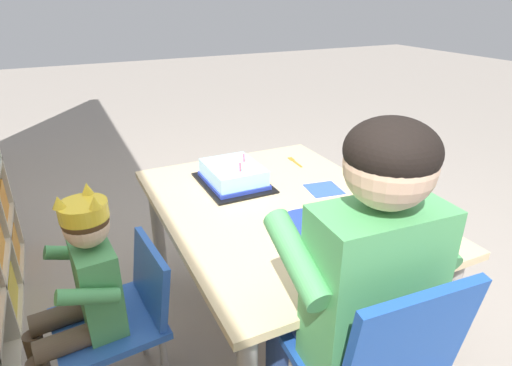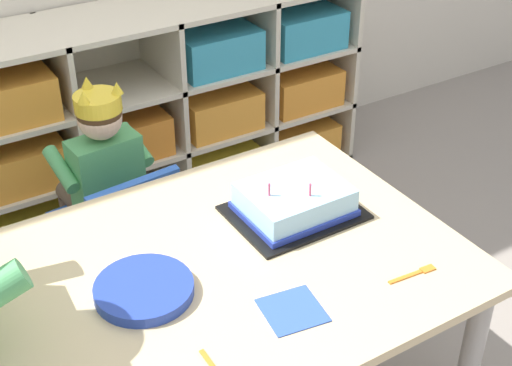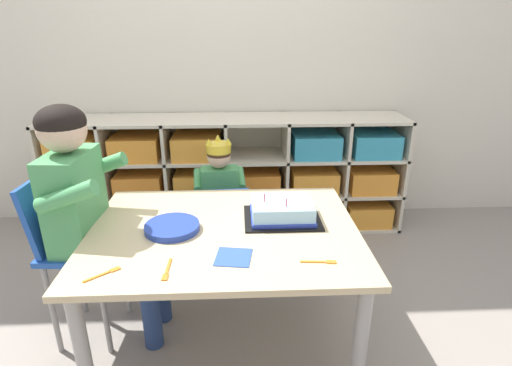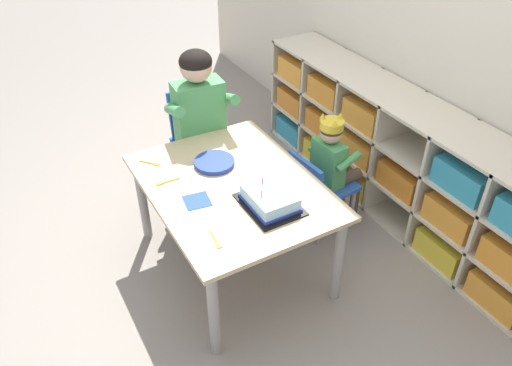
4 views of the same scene
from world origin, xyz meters
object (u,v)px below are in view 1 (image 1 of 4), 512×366
(fork_near_cake_tray, at_px, (422,236))
(classroom_chair_blue, at_px, (123,314))
(activity_table, at_px, (280,223))
(paper_plate_stack, at_px, (312,227))
(adult_helper_seated, at_px, (357,274))
(birthday_cake_on_tray, at_px, (233,176))
(fork_by_napkin, at_px, (294,161))
(child_with_crown, at_px, (82,285))
(fork_beside_plate_stack, at_px, (377,209))

(fork_near_cake_tray, bearing_deg, classroom_chair_blue, -150.71)
(activity_table, relative_size, paper_plate_stack, 4.93)
(adult_helper_seated, xyz_separation_m, fork_near_cake_tray, (0.17, -0.40, -0.09))
(birthday_cake_on_tray, height_order, fork_near_cake_tray, birthday_cake_on_tray)
(classroom_chair_blue, distance_m, adult_helper_seated, 0.81)
(fork_near_cake_tray, bearing_deg, fork_by_napkin, 143.53)
(birthday_cake_on_tray, relative_size, paper_plate_stack, 1.45)
(paper_plate_stack, height_order, fork_by_napkin, paper_plate_stack)
(adult_helper_seated, height_order, birthday_cake_on_tray, adult_helper_seated)
(child_with_crown, height_order, paper_plate_stack, child_with_crown)
(classroom_chair_blue, xyz_separation_m, paper_plate_stack, (-0.17, -0.61, 0.27))
(activity_table, height_order, fork_beside_plate_stack, fork_beside_plate_stack)
(birthday_cake_on_tray, bearing_deg, classroom_chair_blue, 118.74)
(classroom_chair_blue, height_order, paper_plate_stack, paper_plate_stack)
(activity_table, height_order, child_with_crown, child_with_crown)
(activity_table, xyz_separation_m, birthday_cake_on_tray, (0.25, 0.08, 0.11))
(fork_beside_plate_stack, bearing_deg, adult_helper_seated, 44.67)
(paper_plate_stack, bearing_deg, activity_table, 0.70)
(activity_table, bearing_deg, fork_by_napkin, -37.19)
(fork_by_napkin, relative_size, fork_near_cake_tray, 1.17)
(adult_helper_seated, bearing_deg, activity_table, -96.25)
(birthday_cake_on_tray, distance_m, fork_beside_plate_stack, 0.58)
(activity_table, height_order, birthday_cake_on_tray, birthday_cake_on_tray)
(adult_helper_seated, height_order, fork_beside_plate_stack, adult_helper_seated)
(classroom_chair_blue, distance_m, birthday_cake_on_tray, 0.67)
(classroom_chair_blue, xyz_separation_m, birthday_cake_on_tray, (0.29, -0.53, 0.29))
(paper_plate_stack, bearing_deg, child_with_crown, 76.94)
(child_with_crown, distance_m, fork_by_napkin, 1.06)
(adult_helper_seated, bearing_deg, fork_beside_plate_stack, -132.75)
(birthday_cake_on_tray, bearing_deg, child_with_crown, 115.27)
(classroom_chair_blue, height_order, fork_beside_plate_stack, fork_beside_plate_stack)
(activity_table, relative_size, birthday_cake_on_tray, 3.39)
(activity_table, distance_m, adult_helper_seated, 0.60)
(activity_table, distance_m, child_with_crown, 0.71)
(fork_by_napkin, bearing_deg, birthday_cake_on_tray, -69.20)
(birthday_cake_on_tray, bearing_deg, paper_plate_stack, -169.52)
(classroom_chair_blue, relative_size, fork_by_napkin, 4.34)
(birthday_cake_on_tray, xyz_separation_m, fork_beside_plate_stack, (-0.44, -0.38, -0.03))
(birthday_cake_on_tray, distance_m, paper_plate_stack, 0.47)
(child_with_crown, relative_size, birthday_cake_on_tray, 2.45)
(birthday_cake_on_tray, xyz_separation_m, paper_plate_stack, (-0.46, -0.09, -0.02))
(adult_helper_seated, bearing_deg, paper_plate_stack, -102.38)
(activity_table, height_order, adult_helper_seated, adult_helper_seated)
(adult_helper_seated, height_order, fork_near_cake_tray, adult_helper_seated)
(child_with_crown, xyz_separation_m, paper_plate_stack, (-0.17, -0.71, 0.11))
(paper_plate_stack, bearing_deg, adult_helper_seated, 163.88)
(paper_plate_stack, relative_size, fork_beside_plate_stack, 1.69)
(birthday_cake_on_tray, xyz_separation_m, fork_near_cake_tray, (-0.65, -0.39, -0.03))
(adult_helper_seated, xyz_separation_m, fork_beside_plate_stack, (0.38, -0.40, -0.09))
(child_with_crown, bearing_deg, adult_helper_seated, 44.71)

